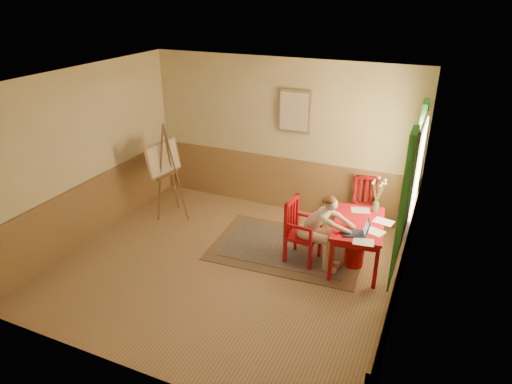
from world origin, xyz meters
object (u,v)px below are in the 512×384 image
at_px(chair_back, 365,204).
at_px(easel, 165,162).
at_px(laptop, 358,232).
at_px(figure, 319,227).
at_px(table, 358,227).
at_px(chair_left, 300,231).

bearing_deg(chair_back, easel, -165.15).
bearing_deg(laptop, figure, 170.33).
distance_m(table, chair_back, 1.18).
relative_size(chair_back, figure, 0.78).
xyz_separation_m(figure, easel, (-3.01, 0.51, 0.38)).
bearing_deg(laptop, chair_left, 171.13).
height_order(table, chair_back, chair_back).
distance_m(laptop, easel, 3.65).
relative_size(chair_left, laptop, 2.48).
bearing_deg(table, chair_back, 95.35).
height_order(chair_back, laptop, laptop).
bearing_deg(easel, table, -4.09).
height_order(chair_left, laptop, chair_left).
distance_m(table, laptop, 0.39).
relative_size(laptop, easel, 0.23).
xyz_separation_m(chair_left, chair_back, (0.71, 1.38, -0.04)).
xyz_separation_m(chair_left, easel, (-2.71, 0.48, 0.54)).
bearing_deg(laptop, chair_back, 96.30).
distance_m(figure, laptop, 0.60).
relative_size(chair_left, figure, 0.84).
xyz_separation_m(table, laptop, (0.06, -0.36, 0.13)).
bearing_deg(chair_back, laptop, -83.70).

